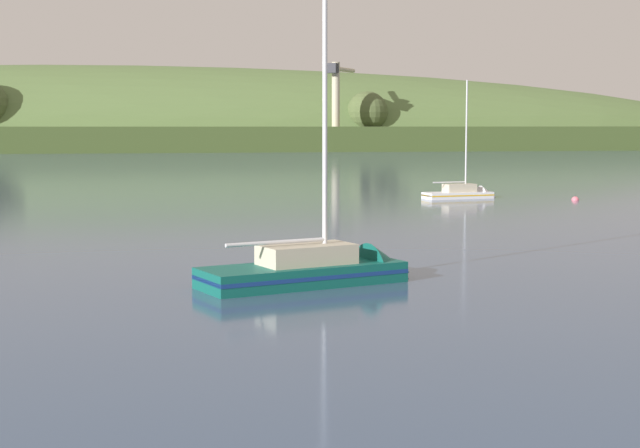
{
  "coord_description": "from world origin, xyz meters",
  "views": [
    {
      "loc": [
        -8.09,
        -2.79,
        5.7
      ],
      "look_at": [
        -3.47,
        42.06,
        1.15
      ],
      "focal_mm": 54.83,
      "sensor_mm": 36.0,
      "label": 1
    }
  ],
  "objects_px": {
    "dockside_crane": "(336,109)",
    "sailboat_near_mooring": "(466,196)",
    "sailboat_far_left": "(327,274)",
    "mooring_buoy_off_fishing_boat": "(575,200)"
  },
  "relations": [
    {
      "from": "dockside_crane",
      "to": "mooring_buoy_off_fishing_boat",
      "type": "distance_m",
      "value": 144.26
    },
    {
      "from": "sailboat_far_left",
      "to": "mooring_buoy_off_fishing_boat",
      "type": "relative_size",
      "value": 21.36
    },
    {
      "from": "sailboat_far_left",
      "to": "mooring_buoy_off_fishing_boat",
      "type": "distance_m",
      "value": 44.19
    },
    {
      "from": "sailboat_far_left",
      "to": "dockside_crane",
      "type": "bearing_deg",
      "value": 59.68
    },
    {
      "from": "dockside_crane",
      "to": "sailboat_far_left",
      "type": "height_order",
      "value": "dockside_crane"
    },
    {
      "from": "mooring_buoy_off_fishing_boat",
      "to": "sailboat_far_left",
      "type": "bearing_deg",
      "value": -121.94
    },
    {
      "from": "dockside_crane",
      "to": "sailboat_far_left",
      "type": "relative_size",
      "value": 1.41
    },
    {
      "from": "sailboat_far_left",
      "to": "sailboat_near_mooring",
      "type": "bearing_deg",
      "value": 45.56
    },
    {
      "from": "dockside_crane",
      "to": "sailboat_near_mooring",
      "type": "distance_m",
      "value": 141.62
    },
    {
      "from": "dockside_crane",
      "to": "sailboat_near_mooring",
      "type": "height_order",
      "value": "dockside_crane"
    }
  ]
}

